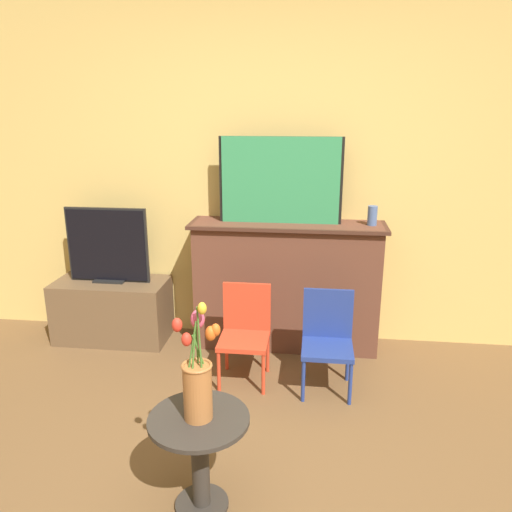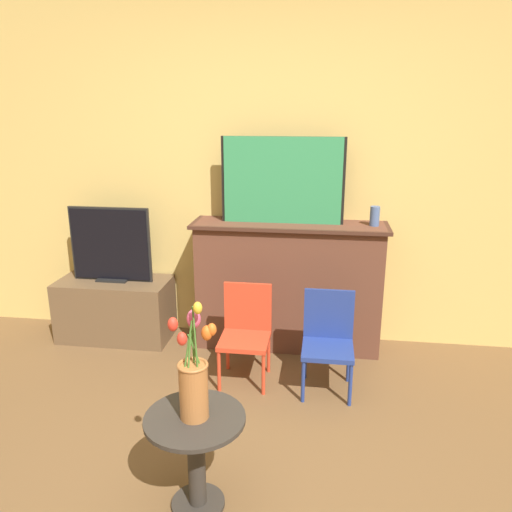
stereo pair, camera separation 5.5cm
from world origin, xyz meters
name	(u,v)px [view 1 (the left image)]	position (x,y,z in m)	size (l,w,h in m)	color
wall_back	(276,165)	(0.00, 2.13, 1.35)	(8.00, 0.06, 2.70)	#E0BC66
fireplace_mantel	(286,284)	(0.10, 1.93, 0.49)	(1.41, 0.39, 0.96)	brown
painting	(280,180)	(0.05, 1.93, 1.26)	(0.88, 0.03, 0.61)	black
mantel_candle	(372,216)	(0.70, 1.93, 1.03)	(0.07, 0.07, 0.14)	#4C6699
tv_stand	(113,310)	(-1.25, 1.87, 0.24)	(0.86, 0.42, 0.47)	brown
tv_monitor	(108,246)	(-1.25, 1.87, 0.75)	(0.63, 0.12, 0.57)	black
chair_red	(245,329)	(-0.14, 1.40, 0.35)	(0.32, 0.32, 0.64)	red
chair_blue	(327,336)	(0.40, 1.35, 0.35)	(0.32, 0.32, 0.64)	navy
side_table	(200,449)	(-0.17, 0.23, 0.31)	(0.45, 0.45, 0.47)	#332D28
vase_tulips	(198,379)	(-0.17, 0.24, 0.65)	(0.18, 0.16, 0.54)	#AD6B38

